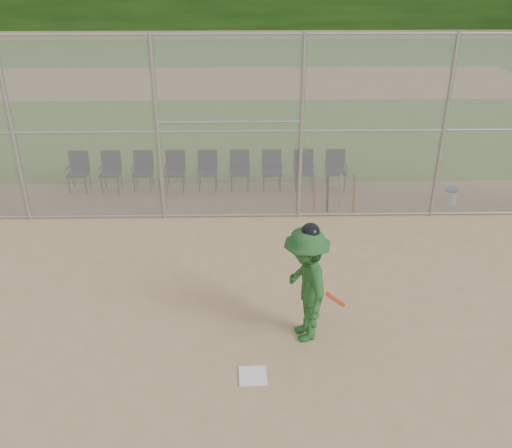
{
  "coord_description": "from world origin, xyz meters",
  "views": [
    {
      "loc": [
        -0.18,
        -6.46,
        5.69
      ],
      "look_at": [
        0.0,
        2.5,
        1.1
      ],
      "focal_mm": 40.0,
      "sensor_mm": 36.0,
      "label": 1
    }
  ],
  "objects_px": {
    "home_plate": "(253,376)",
    "chair_0": "(78,173)",
    "batter_at_plate": "(306,284)",
    "water_cooler": "(451,196)"
  },
  "relations": [
    {
      "from": "home_plate",
      "to": "chair_0",
      "type": "height_order",
      "value": "chair_0"
    },
    {
      "from": "home_plate",
      "to": "chair_0",
      "type": "bearing_deg",
      "value": 121.82
    },
    {
      "from": "batter_at_plate",
      "to": "water_cooler",
      "type": "height_order",
      "value": "batter_at_plate"
    },
    {
      "from": "home_plate",
      "to": "batter_at_plate",
      "type": "height_order",
      "value": "batter_at_plate"
    },
    {
      "from": "water_cooler",
      "to": "chair_0",
      "type": "distance_m",
      "value": 8.94
    },
    {
      "from": "batter_at_plate",
      "to": "water_cooler",
      "type": "distance_m",
      "value": 6.28
    },
    {
      "from": "batter_at_plate",
      "to": "chair_0",
      "type": "distance_m",
      "value": 7.66
    },
    {
      "from": "home_plate",
      "to": "water_cooler",
      "type": "relative_size",
      "value": 1.04
    },
    {
      "from": "home_plate",
      "to": "water_cooler",
      "type": "height_order",
      "value": "water_cooler"
    },
    {
      "from": "water_cooler",
      "to": "batter_at_plate",
      "type": "bearing_deg",
      "value": -128.84
    }
  ]
}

